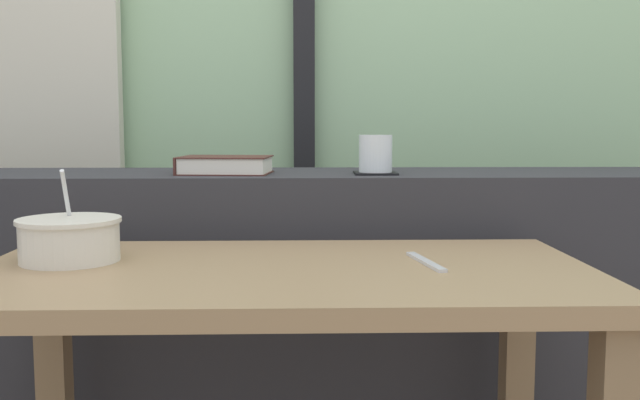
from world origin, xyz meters
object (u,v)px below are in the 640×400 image
object	(u,v)px
juice_glass	(376,154)
closed_book	(225,165)
breakfast_table	(285,334)
soup_bowl	(70,240)
coaster_square	(375,173)
fork_utensil	(426,262)

from	to	relation	value
juice_glass	closed_book	xyz separation A→B (m)	(-0.36, 0.03, -0.03)
breakfast_table	soup_bowl	xyz separation A→B (m)	(-0.39, 0.06, 0.16)
coaster_square	soup_bowl	distance (m)	0.73
juice_glass	fork_utensil	world-z (taller)	juice_glass
breakfast_table	fork_utensil	distance (m)	0.28
breakfast_table	closed_book	world-z (taller)	closed_book
juice_glass	closed_book	world-z (taller)	juice_glass
coaster_square	fork_utensil	xyz separation A→B (m)	(0.04, -0.44, -0.13)
breakfast_table	juice_glass	xyz separation A→B (m)	(0.21, 0.47, 0.30)
coaster_square	soup_bowl	xyz separation A→B (m)	(-0.60, -0.41, -0.09)
breakfast_table	fork_utensil	world-z (taller)	fork_utensil
breakfast_table	soup_bowl	world-z (taller)	soup_bowl
coaster_square	juice_glass	distance (m)	0.04
coaster_square	breakfast_table	bearing A→B (deg)	-113.89
juice_glass	soup_bowl	bearing A→B (deg)	-145.76
breakfast_table	coaster_square	size ratio (longest dim) A/B	10.74
breakfast_table	soup_bowl	size ratio (longest dim) A/B	5.82
juice_glass	fork_utensil	xyz separation A→B (m)	(0.04, -0.44, -0.17)
breakfast_table	juice_glass	bearing A→B (deg)	66.11
coaster_square	closed_book	xyz separation A→B (m)	(-0.36, 0.03, 0.02)
coaster_square	closed_book	distance (m)	0.36
closed_book	soup_bowl	xyz separation A→B (m)	(-0.24, -0.43, -0.11)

